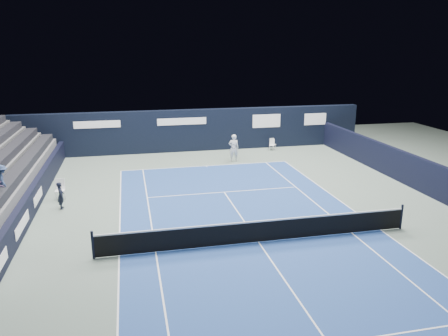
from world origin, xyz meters
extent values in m
plane|color=#58695E|center=(0.00, 2.00, 0.00)|extent=(48.00, 48.00, 0.00)
cube|color=navy|center=(0.00, 0.00, 0.00)|extent=(10.97, 23.77, 0.01)
cube|color=black|center=(10.50, 6.00, 0.90)|extent=(0.30, 22.00, 1.80)
cube|color=white|center=(5.67, 15.24, 0.39)|extent=(0.48, 0.47, 0.04)
cube|color=white|center=(5.73, 15.40, 0.62)|extent=(0.35, 0.17, 0.44)
cylinder|color=white|center=(5.87, 15.32, 0.19)|extent=(0.02, 0.02, 0.39)
cylinder|color=white|center=(5.58, 15.44, 0.19)|extent=(0.02, 0.02, 0.39)
cylinder|color=white|center=(5.75, 15.04, 0.19)|extent=(0.02, 0.02, 0.39)
cylinder|color=white|center=(5.46, 15.17, 0.19)|extent=(0.02, 0.02, 0.39)
cube|color=white|center=(5.83, 15.50, 0.39)|extent=(0.46, 0.45, 0.04)
cube|color=white|center=(5.78, 15.66, 0.63)|extent=(0.37, 0.13, 0.45)
cylinder|color=white|center=(5.94, 15.69, 0.20)|extent=(0.02, 0.02, 0.39)
cylinder|color=white|center=(5.63, 15.60, 0.20)|extent=(0.02, 0.02, 0.39)
cylinder|color=white|center=(6.03, 15.39, 0.20)|extent=(0.02, 0.02, 0.39)
cylinder|color=white|center=(5.72, 15.30, 0.20)|extent=(0.02, 0.02, 0.39)
cube|color=white|center=(-8.47, 7.07, 0.50)|extent=(0.48, 0.46, 0.05)
cube|color=white|center=(-8.47, 7.28, 0.79)|extent=(0.47, 0.04, 0.56)
cylinder|color=white|center=(-8.27, 7.26, 0.25)|extent=(0.03, 0.03, 0.50)
cylinder|color=white|center=(-8.67, 7.27, 0.25)|extent=(0.03, 0.03, 0.50)
cylinder|color=white|center=(-8.28, 6.87, 0.25)|extent=(0.03, 0.03, 0.50)
cylinder|color=white|center=(-8.68, 6.88, 0.25)|extent=(0.03, 0.03, 0.50)
imported|color=black|center=(-8.25, 5.74, 0.67)|extent=(0.37, 0.52, 1.33)
cube|color=white|center=(0.00, 11.88, 0.01)|extent=(10.97, 0.06, 0.00)
cube|color=white|center=(5.49, 0.00, 0.01)|extent=(0.06, 23.77, 0.00)
cube|color=white|center=(-5.49, 0.00, 0.01)|extent=(0.06, 23.77, 0.00)
cube|color=white|center=(4.12, 0.00, 0.01)|extent=(0.06, 23.77, 0.00)
cube|color=white|center=(-4.12, 0.00, 0.01)|extent=(0.06, 23.77, 0.00)
cube|color=white|center=(0.00, 6.40, 0.01)|extent=(8.23, 0.06, 0.00)
cube|color=white|center=(0.00, 0.00, 0.01)|extent=(0.06, 12.80, 0.00)
cube|color=white|center=(0.00, 11.73, 0.01)|extent=(0.06, 0.30, 0.00)
cylinder|color=black|center=(6.40, 0.00, 0.55)|extent=(0.10, 0.10, 1.10)
cylinder|color=black|center=(-6.40, 0.00, 0.55)|extent=(0.10, 0.10, 1.10)
cube|color=black|center=(0.00, 0.00, 0.46)|extent=(12.80, 0.03, 0.86)
cube|color=white|center=(0.00, 0.00, 0.91)|extent=(12.80, 0.05, 0.06)
cube|color=black|center=(0.00, 16.50, 1.55)|extent=(26.00, 0.60, 3.10)
cube|color=silver|center=(-7.00, 16.18, 2.30)|extent=(3.20, 0.02, 0.50)
cube|color=silver|center=(-1.00, 16.18, 2.30)|extent=(3.60, 0.02, 0.50)
cube|color=silver|center=(5.50, 16.18, 2.10)|extent=(2.20, 0.02, 1.00)
cube|color=silver|center=(9.50, 16.18, 2.10)|extent=(1.80, 0.02, 0.90)
cube|color=black|center=(-9.50, 6.00, 0.60)|extent=(0.30, 22.00, 1.20)
cube|color=silver|center=(-9.33, 2.50, 0.60)|extent=(0.02, 2.40, 0.45)
cube|color=silver|center=(-9.33, 6.00, 0.60)|extent=(0.02, 2.00, 0.45)
cube|color=#505052|center=(-10.10, 7.00, 0.82)|extent=(0.90, 16.00, 1.65)
cube|color=#4B4B4D|center=(-11.00, 7.00, 1.05)|extent=(0.90, 16.00, 2.10)
cube|color=black|center=(-10.10, 7.00, 1.85)|extent=(0.63, 15.20, 0.40)
cube|color=black|center=(-11.00, 7.00, 2.30)|extent=(0.63, 15.20, 0.40)
imported|color=navy|center=(-10.10, 3.47, 2.28)|extent=(0.73, 0.92, 1.25)
imported|color=silver|center=(2.06, 12.70, 0.94)|extent=(0.74, 0.53, 1.88)
cylinder|color=black|center=(1.91, 12.40, 1.05)|extent=(0.03, 0.29, 0.13)
torus|color=black|center=(1.91, 12.15, 1.15)|extent=(0.30, 0.13, 0.29)
camera|label=1|loc=(-4.86, -15.44, 7.64)|focal=35.00mm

